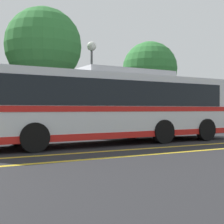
{
  "coord_description": "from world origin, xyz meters",
  "views": [
    {
      "loc": [
        -6.33,
        -12.08,
        1.43
      ],
      "look_at": [
        -0.33,
        -0.35,
        1.32
      ],
      "focal_mm": 50.0,
      "sensor_mm": 36.0,
      "label": 1
    }
  ],
  "objects_px": {
    "parked_car_2": "(122,121)",
    "street_lamp": "(92,61)",
    "transit_bus": "(112,105)",
    "parked_car_3": "(187,120)",
    "tree_3": "(43,46)",
    "tree_2": "(150,69)"
  },
  "relations": [
    {
      "from": "parked_car_3",
      "to": "tree_2",
      "type": "xyz_separation_m",
      "value": [
        1.0,
        5.73,
        3.96
      ]
    },
    {
      "from": "street_lamp",
      "to": "tree_3",
      "type": "bearing_deg",
      "value": 166.46
    },
    {
      "from": "transit_bus",
      "to": "street_lamp",
      "type": "xyz_separation_m",
      "value": [
        1.87,
        6.53,
        2.9
      ]
    },
    {
      "from": "parked_car_2",
      "to": "tree_2",
      "type": "distance_m",
      "value": 9.13
    },
    {
      "from": "transit_bus",
      "to": "tree_3",
      "type": "relative_size",
      "value": 1.6
    },
    {
      "from": "parked_car_2",
      "to": "parked_car_3",
      "type": "xyz_separation_m",
      "value": [
        4.81,
        0.09,
        0.02
      ]
    },
    {
      "from": "parked_car_3",
      "to": "tree_3",
      "type": "relative_size",
      "value": 0.53
    },
    {
      "from": "transit_bus",
      "to": "street_lamp",
      "type": "bearing_deg",
      "value": -18.81
    },
    {
      "from": "parked_car_2",
      "to": "transit_bus",
      "type": "bearing_deg",
      "value": -29.64
    },
    {
      "from": "parked_car_2",
      "to": "street_lamp",
      "type": "bearing_deg",
      "value": -161.88
    },
    {
      "from": "transit_bus",
      "to": "street_lamp",
      "type": "relative_size",
      "value": 2.13
    },
    {
      "from": "transit_bus",
      "to": "tree_3",
      "type": "xyz_separation_m",
      "value": [
        -1.04,
        7.23,
        3.7
      ]
    },
    {
      "from": "parked_car_2",
      "to": "tree_3",
      "type": "relative_size",
      "value": 0.57
    },
    {
      "from": "tree_2",
      "to": "tree_3",
      "type": "xyz_separation_m",
      "value": [
        -9.39,
        -2.32,
        0.61
      ]
    },
    {
      "from": "parked_car_3",
      "to": "street_lamp",
      "type": "bearing_deg",
      "value": -120.94
    },
    {
      "from": "parked_car_2",
      "to": "tree_2",
      "type": "height_order",
      "value": "tree_2"
    },
    {
      "from": "parked_car_2",
      "to": "street_lamp",
      "type": "xyz_separation_m",
      "value": [
        -0.67,
        2.8,
        3.79
      ]
    },
    {
      "from": "parked_car_3",
      "to": "tree_2",
      "type": "height_order",
      "value": "tree_2"
    },
    {
      "from": "street_lamp",
      "to": "tree_2",
      "type": "relative_size",
      "value": 0.83
    },
    {
      "from": "transit_bus",
      "to": "parked_car_3",
      "type": "height_order",
      "value": "transit_bus"
    },
    {
      "from": "tree_2",
      "to": "tree_3",
      "type": "height_order",
      "value": "tree_3"
    },
    {
      "from": "transit_bus",
      "to": "parked_car_3",
      "type": "relative_size",
      "value": 3.0
    }
  ]
}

